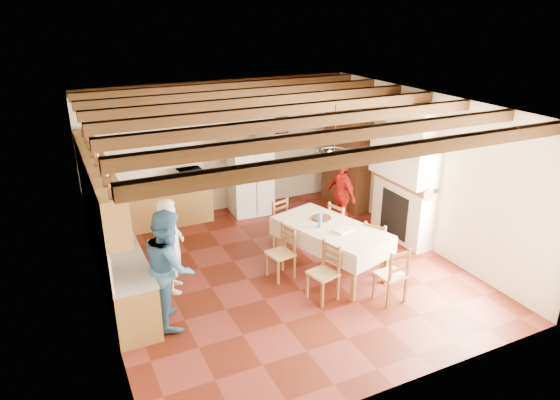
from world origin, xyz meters
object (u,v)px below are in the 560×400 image
object	(u,v)px
dining_table	(331,231)
chair_right_near	(377,245)
hutch	(348,158)
chair_end_near	(391,274)
chair_right_far	(341,225)
chair_left_far	(280,253)
person_woman_blue	(170,267)
refrigerator	(250,175)
chair_end_far	(286,225)
person_woman_red	(341,195)
microwave	(189,175)
chair_left_near	(323,272)
person_man	(172,245)

from	to	relation	value
dining_table	chair_right_near	size ratio (longest dim) A/B	2.34
hutch	chair_end_near	distance (m)	4.16
chair_right_near	chair_right_far	bearing A→B (deg)	-24.28
chair_left_far	person_woman_blue	xyz separation A→B (m)	(-2.01, -0.44, 0.42)
dining_table	person_woman_blue	xyz separation A→B (m)	(-2.89, -0.25, 0.10)
hutch	chair_right_near	world-z (taller)	hutch
hutch	person_woman_blue	size ratio (longest dim) A/B	1.29
refrigerator	chair_right_far	xyz separation A→B (m)	(0.89, -2.46, -0.42)
person_woman_blue	chair_end_far	bearing A→B (deg)	-53.88
chair_right_far	person_woman_red	size ratio (longest dim) A/B	0.66
chair_end_near	chair_right_near	bearing A→B (deg)	-117.14
chair_left_far	person_woman_red	world-z (taller)	person_woman_red
chair_end_near	refrigerator	bearing A→B (deg)	-85.76
person_woman_red	microwave	bearing A→B (deg)	-128.61
refrigerator	chair_end_near	distance (m)	4.46
refrigerator	chair_left_near	world-z (taller)	refrigerator
person_woman_red	refrigerator	bearing A→B (deg)	-144.80
chair_right_near	chair_end_far	bearing A→B (deg)	4.55
refrigerator	person_man	size ratio (longest dim) A/B	1.10
person_woman_red	microwave	xyz separation A→B (m)	(-2.77, 1.74, 0.32)
refrigerator	dining_table	xyz separation A→B (m)	(0.21, -3.18, -0.10)
microwave	person_woman_red	bearing A→B (deg)	-32.93
person_man	microwave	bearing A→B (deg)	-7.25
refrigerator	hutch	size ratio (longest dim) A/B	0.77
chair_left_far	person_man	world-z (taller)	person_man
dining_table	person_woman_blue	distance (m)	2.90
chair_end_near	hutch	bearing A→B (deg)	-116.44
chair_end_near	person_woman_blue	bearing A→B (deg)	-20.13
chair_left_near	chair_end_near	bearing A→B (deg)	49.77
chair_right_far	person_woman_blue	xyz separation A→B (m)	(-3.57, -0.96, 0.42)
chair_left_far	microwave	distance (m)	3.26
chair_end_far	person_woman_blue	size ratio (longest dim) A/B	0.53
person_man	chair_end_far	bearing A→B (deg)	-61.35
hutch	dining_table	size ratio (longest dim) A/B	1.04
refrigerator	hutch	bearing A→B (deg)	-11.75
hutch	person_man	size ratio (longest dim) A/B	1.43
person_woman_blue	chair_right_near	bearing A→B (deg)	-83.57
chair_left_near	person_woman_red	bearing A→B (deg)	129.69
refrigerator	chair_left_far	distance (m)	3.09
chair_right_near	chair_end_far	size ratio (longest dim) A/B	1.00
chair_end_far	person_woman_red	bearing A→B (deg)	-2.07
chair_left_far	chair_end_far	bearing A→B (deg)	140.31
dining_table	person_woman_red	world-z (taller)	person_woman_red
refrigerator	dining_table	world-z (taller)	refrigerator
chair_right_near	chair_right_far	world-z (taller)	same
chair_end_far	person_woman_red	xyz separation A→B (m)	(1.49, 0.38, 0.24)
chair_end_near	microwave	size ratio (longest dim) A/B	1.87
refrigerator	chair_left_far	world-z (taller)	refrigerator
chair_left_near	chair_end_far	bearing A→B (deg)	158.91
refrigerator	person_woman_red	size ratio (longest dim) A/B	1.24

